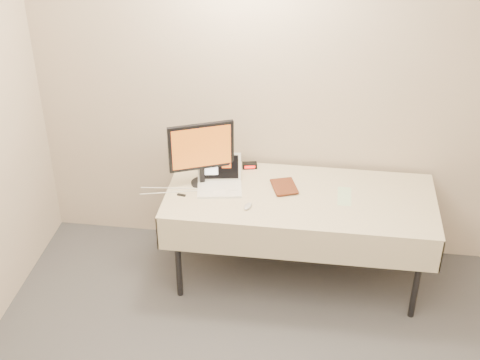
# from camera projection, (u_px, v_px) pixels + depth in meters

# --- Properties ---
(back_wall) EXTENTS (4.00, 0.10, 2.70)m
(back_wall) POSITION_uv_depth(u_px,v_px,m) (308.00, 87.00, 4.68)
(back_wall) COLOR beige
(back_wall) RESTS_ON ground
(table) EXTENTS (1.86, 0.81, 0.74)m
(table) POSITION_uv_depth(u_px,v_px,m) (300.00, 203.00, 4.65)
(table) COLOR black
(table) RESTS_ON ground
(laptop) EXTENTS (0.35, 0.31, 0.21)m
(laptop) POSITION_uv_depth(u_px,v_px,m) (219.00, 180.00, 4.69)
(laptop) COLOR white
(laptop) RESTS_ON table
(monitor) EXTENTS (0.43, 0.21, 0.47)m
(monitor) POSITION_uv_depth(u_px,v_px,m) (201.00, 150.00, 4.60)
(monitor) COLOR black
(monitor) RESTS_ON table
(book) EXTENTS (0.16, 0.07, 0.22)m
(book) POSITION_uv_depth(u_px,v_px,m) (273.00, 176.00, 4.62)
(book) COLOR #8E3919
(book) RESTS_ON table
(alarm_clock) EXTENTS (0.12, 0.07, 0.04)m
(alarm_clock) POSITION_uv_depth(u_px,v_px,m) (250.00, 165.00, 4.92)
(alarm_clock) COLOR black
(alarm_clock) RESTS_ON table
(clicker) EXTENTS (0.07, 0.10, 0.02)m
(clicker) POSITION_uv_depth(u_px,v_px,m) (248.00, 206.00, 4.48)
(clicker) COLOR #B5B5B7
(clicker) RESTS_ON table
(paper_form) EXTENTS (0.09, 0.24, 0.00)m
(paper_form) POSITION_uv_depth(u_px,v_px,m) (344.00, 196.00, 4.60)
(paper_form) COLOR #BEE5B6
(paper_form) RESTS_ON table
(usb_dongle) EXTENTS (0.06, 0.03, 0.01)m
(usb_dongle) POSITION_uv_depth(u_px,v_px,m) (181.00, 195.00, 4.61)
(usb_dongle) COLOR black
(usb_dongle) RESTS_ON table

